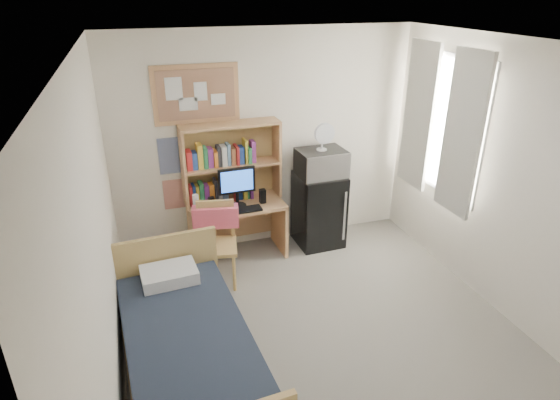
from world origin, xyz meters
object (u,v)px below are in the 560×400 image
object	(u,v)px
mini_fridge	(319,209)
desk	(238,230)
bulletin_board	(196,94)
speaker_right	(263,196)
monitor	(237,188)
microwave	(321,163)
speaker_left	(212,204)
desk_chair	(217,246)
bed	(189,357)
desk_fan	(322,138)

from	to	relation	value
mini_fridge	desk	bearing A→B (deg)	178.75
bulletin_board	speaker_right	size ratio (longest dim) A/B	5.65
monitor	microwave	size ratio (longest dim) A/B	0.82
bulletin_board	mini_fridge	distance (m)	2.02
speaker_left	speaker_right	distance (m)	0.60
speaker_right	desk_chair	bearing A→B (deg)	-146.72
speaker_right	speaker_left	bearing A→B (deg)	180.00
bed	monitor	world-z (taller)	monitor
mini_fridge	microwave	xyz separation A→B (m)	(0.00, -0.02, 0.62)
bulletin_board	speaker_left	world-z (taller)	bulletin_board
bed	desk_fan	world-z (taller)	desk_fan
bulletin_board	desk_fan	distance (m)	1.50
monitor	speaker_left	distance (m)	0.33
desk_chair	desk_fan	distance (m)	1.73
speaker_right	microwave	xyz separation A→B (m)	(0.74, 0.04, 0.31)
microwave	desk_chair	bearing A→B (deg)	-162.18
desk_chair	microwave	size ratio (longest dim) A/B	1.69
bulletin_board	desk	distance (m)	1.64
microwave	desk_fan	world-z (taller)	desk_fan
desk_chair	monitor	world-z (taller)	monitor
bulletin_board	mini_fridge	xyz separation A→B (m)	(1.37, -0.27, -1.46)
desk	speaker_right	distance (m)	0.52
microwave	desk_fan	distance (m)	0.31
speaker_left	microwave	distance (m)	1.38
mini_fridge	desk_chair	bearing A→B (deg)	-161.43
monitor	microwave	world-z (taller)	microwave
microwave	bed	bearing A→B (deg)	-137.33
bulletin_board	microwave	xyz separation A→B (m)	(1.37, -0.29, -0.84)
speaker_left	speaker_right	xyz separation A→B (m)	(0.60, 0.02, 0.00)
desk_chair	monitor	distance (m)	0.71
bulletin_board	mini_fridge	size ratio (longest dim) A/B	1.02
monitor	microwave	bearing A→B (deg)	0.84
desk_fan	bed	bearing A→B (deg)	-137.33
bed	monitor	distance (m)	2.07
speaker_left	monitor	bearing A→B (deg)	-0.00
bulletin_board	desk_chair	distance (m)	1.66
desk_chair	speaker_left	xyz separation A→B (m)	(0.04, 0.43, 0.30)
desk	microwave	world-z (taller)	microwave
speaker_right	bed	bearing A→B (deg)	-124.15
desk	speaker_right	bearing A→B (deg)	-11.31
bed	desk	bearing A→B (deg)	61.75
desk	monitor	xyz separation A→B (m)	(0.00, -0.06, 0.57)
desk_chair	mini_fridge	xyz separation A→B (m)	(1.38, 0.51, -0.00)
bulletin_board	mini_fridge	world-z (taller)	bulletin_board
desk	desk_fan	distance (m)	1.48
speaker_left	speaker_right	bearing A→B (deg)	-0.00
desk	speaker_right	world-z (taller)	speaker_right
microwave	speaker_right	bearing A→B (deg)	-178.70
desk_chair	desk_fan	world-z (taller)	desk_fan
microwave	desk_fan	xyz separation A→B (m)	(0.00, 0.00, 0.31)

